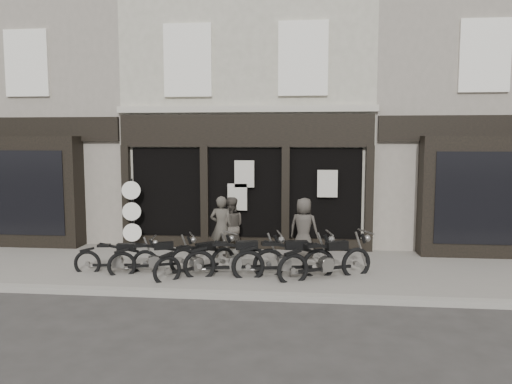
# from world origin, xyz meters

# --- Properties ---
(ground_plane) EXTENTS (90.00, 90.00, 0.00)m
(ground_plane) POSITION_xyz_m (0.00, 0.00, 0.00)
(ground_plane) COLOR #2D2B28
(ground_plane) RESTS_ON ground
(pavement) EXTENTS (30.00, 4.20, 0.12)m
(pavement) POSITION_xyz_m (0.00, 0.90, 0.06)
(pavement) COLOR slate
(pavement) RESTS_ON ground_plane
(kerb) EXTENTS (30.00, 0.25, 0.13)m
(kerb) POSITION_xyz_m (0.00, -1.25, 0.07)
(kerb) COLOR gray
(kerb) RESTS_ON ground_plane
(central_building) EXTENTS (7.30, 6.22, 8.34)m
(central_building) POSITION_xyz_m (0.00, 5.95, 4.08)
(central_building) COLOR #BDB8A2
(central_building) RESTS_ON ground
(neighbour_left) EXTENTS (5.60, 6.73, 8.34)m
(neighbour_left) POSITION_xyz_m (-6.35, 5.90, 4.04)
(neighbour_left) COLOR gray
(neighbour_left) RESTS_ON ground
(neighbour_right) EXTENTS (5.60, 6.73, 8.34)m
(neighbour_right) POSITION_xyz_m (6.35, 5.90, 4.04)
(neighbour_right) COLOR gray
(neighbour_right) RESTS_ON ground
(motorcycle_0) EXTENTS (1.99, 0.55, 0.95)m
(motorcycle_0) POSITION_xyz_m (-2.65, 0.09, 0.38)
(motorcycle_0) COLOR black
(motorcycle_0) RESTS_ON ground
(motorcycle_1) EXTENTS (1.94, 1.06, 0.99)m
(motorcycle_1) POSITION_xyz_m (-1.79, 0.13, 0.39)
(motorcycle_1) COLOR black
(motorcycle_1) RESTS_ON ground
(motorcycle_2) EXTENTS (1.72, 1.64, 1.02)m
(motorcycle_2) POSITION_xyz_m (-0.73, -0.03, 0.41)
(motorcycle_2) COLOR black
(motorcycle_2) RESTS_ON ground
(motorcycle_3) EXTENTS (2.29, 0.80, 1.11)m
(motorcycle_3) POSITION_xyz_m (0.16, 0.01, 0.44)
(motorcycle_3) COLOR black
(motorcycle_3) RESTS_ON ground
(motorcycle_4) EXTENTS (2.34, 0.81, 1.13)m
(motorcycle_4) POSITION_xyz_m (1.27, 0.07, 0.45)
(motorcycle_4) COLOR black
(motorcycle_4) RESTS_ON ground
(motorcycle_5) EXTENTS (2.17, 1.34, 1.12)m
(motorcycle_5) POSITION_xyz_m (2.20, 0.07, 0.45)
(motorcycle_5) COLOR black
(motorcycle_5) RESTS_ON ground
(man_left) EXTENTS (0.60, 0.40, 1.63)m
(man_left) POSITION_xyz_m (-0.47, 1.72, 0.93)
(man_left) COLOR #3F3B33
(man_left) RESTS_ON pavement
(man_centre) EXTENTS (0.86, 0.73, 1.58)m
(man_centre) POSITION_xyz_m (-0.26, 1.93, 0.91)
(man_centre) COLOR #453F37
(man_centre) RESTS_ON pavement
(man_right) EXTENTS (0.89, 0.72, 1.59)m
(man_right) POSITION_xyz_m (1.67, 1.91, 0.91)
(man_right) COLOR #3C3832
(man_right) RESTS_ON pavement
(advert_sign_post) EXTENTS (0.50, 0.33, 2.12)m
(advert_sign_post) POSITION_xyz_m (-3.14, 2.46, 1.03)
(advert_sign_post) COLOR black
(advert_sign_post) RESTS_ON ground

